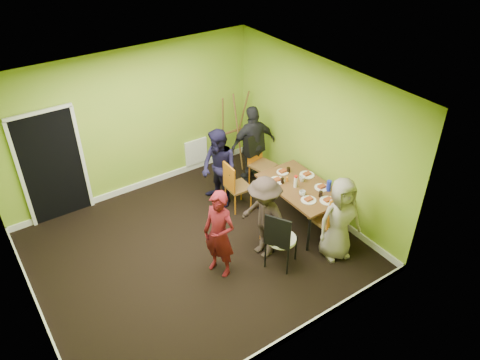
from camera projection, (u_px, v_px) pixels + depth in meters
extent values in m
plane|color=black|center=(196.00, 251.00, 7.77)|extent=(5.00, 5.00, 0.00)
cube|color=#80AF2D|center=(130.00, 124.00, 8.53)|extent=(5.00, 0.04, 2.80)
cube|color=#80AF2D|center=(285.00, 270.00, 5.44)|extent=(5.00, 0.04, 2.80)
cube|color=#80AF2D|center=(15.00, 244.00, 5.82)|extent=(0.04, 4.50, 2.80)
cube|color=#80AF2D|center=(316.00, 136.00, 8.15)|extent=(0.04, 4.50, 2.80)
cube|color=white|center=(185.00, 94.00, 6.20)|extent=(5.00, 4.50, 0.04)
cube|color=black|center=(52.00, 167.00, 8.02)|extent=(1.00, 0.05, 2.04)
cube|color=white|center=(196.00, 152.00, 9.67)|extent=(0.50, 0.04, 0.55)
cylinder|color=black|center=(309.00, 234.00, 7.59)|extent=(0.04, 0.04, 0.71)
cylinder|color=black|center=(343.00, 217.00, 7.95)|extent=(0.04, 0.04, 0.71)
cylinder|color=black|center=(259.00, 193.00, 8.53)|extent=(0.04, 0.04, 0.71)
cylinder|color=black|center=(292.00, 179.00, 8.90)|extent=(0.04, 0.04, 0.71)
cube|color=brown|center=(301.00, 187.00, 8.03)|extent=(0.90, 1.50, 0.04)
cylinder|color=orange|center=(226.00, 195.00, 8.69)|extent=(0.03, 0.03, 0.45)
cylinder|color=orange|center=(235.00, 205.00, 8.45)|extent=(0.03, 0.03, 0.45)
cylinder|color=orange|center=(241.00, 190.00, 8.84)|extent=(0.03, 0.03, 0.45)
cylinder|color=orange|center=(251.00, 199.00, 8.60)|extent=(0.03, 0.03, 0.45)
cube|color=brown|center=(238.00, 187.00, 8.52)|extent=(0.42, 0.42, 0.04)
cube|color=orange|center=(229.00, 178.00, 8.29)|extent=(0.04, 0.38, 0.50)
cylinder|color=orange|center=(261.00, 230.00, 7.90)|extent=(0.02, 0.02, 0.40)
cylinder|color=orange|center=(269.00, 241.00, 7.67)|extent=(0.02, 0.02, 0.40)
cylinder|color=orange|center=(276.00, 225.00, 8.01)|extent=(0.02, 0.02, 0.40)
cylinder|color=orange|center=(285.00, 236.00, 7.78)|extent=(0.02, 0.02, 0.40)
cube|color=brown|center=(273.00, 224.00, 7.73)|extent=(0.40, 0.40, 0.04)
cube|color=orange|center=(265.00, 215.00, 7.53)|extent=(0.08, 0.34, 0.44)
cylinder|color=orange|center=(262.00, 169.00, 9.43)|extent=(0.03, 0.03, 0.48)
cylinder|color=orange|center=(249.00, 176.00, 9.21)|extent=(0.03, 0.03, 0.48)
cylinder|color=orange|center=(275.00, 176.00, 9.22)|extent=(0.03, 0.03, 0.48)
cylinder|color=orange|center=(263.00, 183.00, 9.00)|extent=(0.03, 0.03, 0.48)
cube|color=brown|center=(263.00, 165.00, 9.08)|extent=(0.50, 0.50, 0.04)
cube|color=orange|center=(255.00, 149.00, 9.04)|extent=(0.40, 0.11, 0.53)
cylinder|color=orange|center=(325.00, 242.00, 7.58)|extent=(0.03, 0.03, 0.50)
cylinder|color=orange|center=(341.00, 232.00, 7.77)|extent=(0.03, 0.03, 0.50)
cylinder|color=orange|center=(309.00, 229.00, 7.83)|extent=(0.03, 0.03, 0.50)
cylinder|color=orange|center=(325.00, 221.00, 8.02)|extent=(0.03, 0.03, 0.50)
cube|color=brown|center=(327.00, 219.00, 7.66)|extent=(0.46, 0.46, 0.04)
cube|color=orange|center=(338.00, 211.00, 7.35)|extent=(0.42, 0.05, 0.56)
cylinder|color=black|center=(265.00, 255.00, 7.32)|extent=(0.03, 0.03, 0.49)
cylinder|color=black|center=(288.00, 262.00, 7.19)|extent=(0.03, 0.03, 0.49)
cylinder|color=black|center=(274.00, 241.00, 7.60)|extent=(0.03, 0.03, 0.49)
cylinder|color=black|center=(296.00, 248.00, 7.47)|extent=(0.03, 0.03, 0.49)
cylinder|color=white|center=(282.00, 239.00, 7.25)|extent=(0.46, 0.46, 0.05)
cube|color=black|center=(277.00, 233.00, 6.94)|extent=(0.24, 0.38, 0.55)
cylinder|color=brown|center=(223.00, 131.00, 9.56)|extent=(0.23, 0.38, 1.63)
cylinder|color=brown|center=(240.00, 126.00, 9.76)|extent=(0.23, 0.38, 1.63)
cylinder|color=brown|center=(238.00, 133.00, 9.50)|extent=(0.03, 0.37, 1.59)
cube|color=brown|center=(233.00, 131.00, 9.66)|extent=(0.44, 0.04, 0.04)
cylinder|color=white|center=(277.00, 181.00, 8.15)|extent=(0.26, 0.26, 0.01)
cylinder|color=white|center=(309.00, 200.00, 7.67)|extent=(0.25, 0.25, 0.01)
cylinder|color=white|center=(283.00, 172.00, 8.37)|extent=(0.22, 0.22, 0.01)
cylinder|color=white|center=(328.00, 201.00, 7.66)|extent=(0.26, 0.26, 0.01)
cylinder|color=white|center=(307.00, 175.00, 8.30)|extent=(0.26, 0.26, 0.01)
cylinder|color=white|center=(322.00, 188.00, 7.97)|extent=(0.25, 0.25, 0.01)
cylinder|color=white|center=(296.00, 182.00, 7.95)|extent=(0.06, 0.06, 0.19)
cylinder|color=#1A2AC9|center=(329.00, 186.00, 7.86)|extent=(0.08, 0.08, 0.19)
cylinder|color=orange|center=(287.00, 179.00, 8.12)|extent=(0.03, 0.03, 0.09)
cylinder|color=black|center=(282.00, 181.00, 8.06)|extent=(0.06, 0.06, 0.11)
cylinder|color=black|center=(288.00, 170.00, 8.36)|extent=(0.06, 0.06, 0.09)
cylinder|color=black|center=(321.00, 194.00, 7.74)|extent=(0.06, 0.06, 0.10)
imported|color=white|center=(302.00, 193.00, 7.77)|extent=(0.11, 0.11, 0.09)
imported|color=white|center=(302.00, 179.00, 8.11)|extent=(0.10, 0.10, 0.10)
imported|color=#570F15|center=(219.00, 234.00, 6.98)|extent=(0.53, 0.63, 1.48)
imported|color=black|center=(219.00, 169.00, 8.46)|extent=(0.68, 0.81, 1.52)
imported|color=#2E231F|center=(264.00, 218.00, 7.32)|extent=(0.63, 0.99, 1.46)
imported|color=black|center=(253.00, 145.00, 9.10)|extent=(0.99, 0.51, 1.61)
imported|color=gray|center=(340.00, 219.00, 7.30)|extent=(0.81, 0.63, 1.46)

